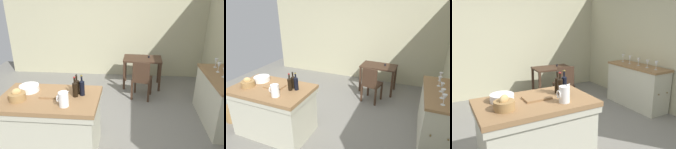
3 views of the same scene
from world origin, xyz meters
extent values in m
plane|color=slate|center=(0.00, 0.00, 0.00)|extent=(6.76, 6.76, 0.00)
cube|color=#B7B28E|center=(0.00, 2.60, 1.30)|extent=(5.32, 0.12, 2.60)
cube|color=olive|center=(-0.46, -0.57, 0.88)|extent=(1.40, 0.86, 0.06)
cube|color=#BCBAA3|center=(-0.46, -0.57, 0.81)|extent=(1.38, 0.84, 0.08)
cube|color=#BCBAA3|center=(-0.46, -0.57, 0.42)|extent=(1.32, 0.78, 0.85)
cube|color=olive|center=(2.26, 0.40, 0.88)|extent=(0.52, 1.35, 0.04)
cube|color=#BCBAA3|center=(2.26, 0.40, 0.43)|extent=(0.49, 1.32, 0.86)
cube|color=#3D281C|center=(0.95, 1.87, 0.70)|extent=(0.92, 0.60, 0.04)
cube|color=#3D281C|center=(0.53, 1.64, 0.34)|extent=(0.05, 0.05, 0.69)
cube|color=#3D281C|center=(1.36, 1.61, 0.34)|extent=(0.05, 0.05, 0.69)
cube|color=#3D281C|center=(0.55, 2.13, 0.34)|extent=(0.05, 0.05, 0.69)
cube|color=#3D281C|center=(1.38, 2.09, 0.34)|extent=(0.05, 0.05, 0.69)
cylinder|color=black|center=(1.11, 1.91, 0.75)|extent=(0.04, 0.04, 0.05)
cube|color=#3D281C|center=(0.93, 1.26, 0.44)|extent=(0.48, 0.48, 0.04)
cube|color=#3D281C|center=(0.89, 1.08, 0.68)|extent=(0.36, 0.11, 0.42)
cube|color=#3D281C|center=(1.14, 1.40, 0.21)|extent=(0.05, 0.05, 0.42)
cube|color=#3D281C|center=(0.79, 1.47, 0.21)|extent=(0.05, 0.05, 0.42)
cube|color=#3D281C|center=(1.07, 1.04, 0.21)|extent=(0.05, 0.05, 0.42)
cube|color=#3D281C|center=(0.72, 1.12, 0.21)|extent=(0.05, 0.05, 0.42)
cylinder|color=white|center=(-0.18, -0.80, 1.01)|extent=(0.13, 0.13, 0.20)
cone|color=white|center=(-0.12, -0.80, 1.12)|extent=(0.07, 0.04, 0.06)
torus|color=white|center=(-0.26, -0.80, 1.02)|extent=(0.02, 0.10, 0.10)
cylinder|color=white|center=(-0.82, -0.41, 0.95)|extent=(0.28, 0.28, 0.09)
cylinder|color=olive|center=(-0.86, -0.69, 0.96)|extent=(0.23, 0.23, 0.10)
ellipsoid|color=tan|center=(-0.86, -0.69, 1.03)|extent=(0.14, 0.13, 0.10)
cube|color=olive|center=(-0.42, -0.53, 0.92)|extent=(0.33, 0.22, 0.02)
cylinder|color=black|center=(-0.01, -0.47, 1.01)|extent=(0.07, 0.07, 0.21)
cone|color=black|center=(-0.01, -0.47, 1.13)|extent=(0.07, 0.07, 0.02)
cylinder|color=black|center=(-0.01, -0.47, 1.18)|extent=(0.03, 0.03, 0.07)
cylinder|color=#B29933|center=(-0.01, -0.47, 1.21)|extent=(0.03, 0.03, 0.01)
cylinder|color=black|center=(-0.09, -0.44, 1.01)|extent=(0.07, 0.07, 0.20)
cone|color=black|center=(-0.09, -0.44, 1.12)|extent=(0.07, 0.07, 0.02)
cylinder|color=black|center=(-0.09, -0.44, 1.17)|extent=(0.03, 0.03, 0.07)
cylinder|color=black|center=(-0.09, -0.44, 1.20)|extent=(0.03, 0.03, 0.01)
cylinder|color=black|center=(-0.10, -0.53, 1.01)|extent=(0.07, 0.07, 0.20)
cone|color=black|center=(-0.10, -0.53, 1.12)|extent=(0.07, 0.07, 0.02)
cylinder|color=black|center=(-0.10, -0.53, 1.17)|extent=(0.03, 0.03, 0.07)
cylinder|color=maroon|center=(-0.10, -0.53, 1.20)|extent=(0.03, 0.03, 0.01)
cylinder|color=white|center=(2.26, 0.39, 0.90)|extent=(0.06, 0.06, 0.00)
cylinder|color=white|center=(2.26, 0.39, 0.94)|extent=(0.01, 0.01, 0.06)
cylinder|color=white|center=(2.24, 0.62, 0.90)|extent=(0.06, 0.06, 0.00)
cylinder|color=white|center=(2.24, 0.62, 0.94)|extent=(0.01, 0.01, 0.07)
cone|color=white|center=(2.24, 0.62, 1.03)|extent=(0.07, 0.07, 0.10)
cylinder|color=white|center=(2.28, 0.88, 0.90)|extent=(0.06, 0.06, 0.00)
cylinder|color=white|center=(2.28, 0.88, 0.94)|extent=(0.01, 0.01, 0.07)
cone|color=white|center=(2.28, 0.88, 1.03)|extent=(0.07, 0.07, 0.10)
camera|label=1|loc=(0.65, -3.30, 2.41)|focal=36.21mm
camera|label=2|loc=(1.74, -2.87, 2.34)|focal=30.30mm
camera|label=3|loc=(-1.43, -3.06, 1.88)|focal=37.19mm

